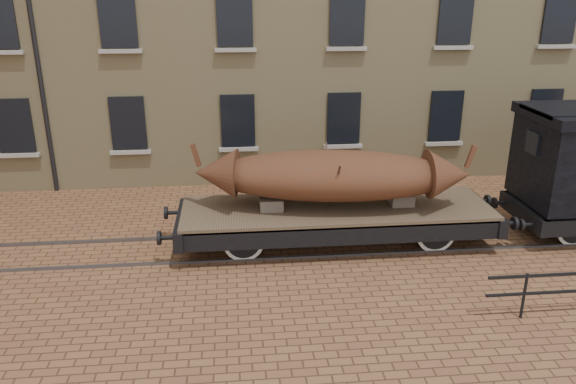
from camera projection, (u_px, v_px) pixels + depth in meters
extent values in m
plane|color=brown|center=(340.00, 244.00, 14.63)|extent=(90.00, 90.00, 0.00)
cube|color=black|center=(14.00, 125.00, 17.61)|extent=(1.10, 0.12, 1.70)
cube|color=#A29D95|center=(19.00, 155.00, 17.88)|extent=(1.30, 0.18, 0.12)
cube|color=black|center=(128.00, 123.00, 17.94)|extent=(1.10, 0.12, 1.70)
cube|color=#A29D95|center=(131.00, 152.00, 18.21)|extent=(1.30, 0.18, 0.12)
cube|color=black|center=(238.00, 120.00, 18.27)|extent=(1.10, 0.12, 1.70)
cube|color=#A29D95|center=(239.00, 149.00, 18.54)|extent=(1.30, 0.18, 0.12)
cube|color=black|center=(344.00, 118.00, 18.59)|extent=(1.10, 0.12, 1.70)
cube|color=#A29D95|center=(343.00, 146.00, 18.87)|extent=(1.30, 0.18, 0.12)
cube|color=black|center=(446.00, 116.00, 18.92)|extent=(1.10, 0.12, 1.70)
cube|color=#A29D95|center=(444.00, 143.00, 19.20)|extent=(1.30, 0.18, 0.12)
cube|color=black|center=(544.00, 114.00, 19.25)|extent=(1.10, 0.12, 1.70)
cube|color=#A29D95|center=(541.00, 141.00, 19.53)|extent=(1.30, 0.18, 0.12)
cube|color=#A29D95|center=(1.00, 52.00, 16.77)|extent=(1.30, 0.18, 0.12)
cube|color=black|center=(118.00, 18.00, 16.83)|extent=(1.10, 0.12, 1.70)
cube|color=#A29D95|center=(121.00, 51.00, 17.10)|extent=(1.30, 0.18, 0.12)
cube|color=black|center=(235.00, 18.00, 17.16)|extent=(1.10, 0.12, 1.70)
cube|color=#A29D95|center=(236.00, 50.00, 17.43)|extent=(1.30, 0.18, 0.12)
cube|color=black|center=(347.00, 17.00, 17.49)|extent=(1.10, 0.12, 1.70)
cube|color=#A29D95|center=(346.00, 49.00, 17.76)|extent=(1.30, 0.18, 0.12)
cube|color=black|center=(455.00, 17.00, 17.82)|extent=(1.10, 0.12, 1.70)
cube|color=#A29D95|center=(453.00, 48.00, 18.09)|extent=(1.30, 0.18, 0.12)
cube|color=black|center=(560.00, 16.00, 18.15)|extent=(1.10, 0.12, 1.70)
cube|color=#A29D95|center=(556.00, 46.00, 18.42)|extent=(1.30, 0.18, 0.12)
cube|color=#59595E|center=(345.00, 255.00, 13.94)|extent=(30.00, 0.08, 0.06)
cube|color=#59595E|center=(335.00, 231.00, 15.29)|extent=(30.00, 0.08, 0.06)
cylinder|color=black|center=(524.00, 296.00, 11.19)|extent=(0.06, 0.06, 1.00)
cube|color=brown|center=(337.00, 209.00, 14.28)|extent=(7.83, 2.30, 0.13)
cube|color=black|center=(344.00, 235.00, 13.37)|extent=(7.83, 0.17, 0.47)
cube|color=black|center=(329.00, 203.00, 15.36)|extent=(7.83, 0.17, 0.47)
cube|color=black|center=(182.00, 224.00, 14.00)|extent=(0.23, 2.40, 0.47)
cylinder|color=black|center=(167.00, 238.00, 13.24)|extent=(0.37, 0.10, 0.10)
cylinder|color=black|center=(159.00, 238.00, 13.22)|extent=(0.08, 0.33, 0.33)
cylinder|color=black|center=(173.00, 213.00, 14.70)|extent=(0.37, 0.10, 0.10)
cylinder|color=black|center=(166.00, 213.00, 14.68)|extent=(0.08, 0.33, 0.33)
cube|color=black|center=(483.00, 212.00, 14.73)|extent=(0.23, 2.40, 0.47)
cylinder|color=black|center=(508.00, 223.00, 14.03)|extent=(0.37, 0.10, 0.10)
cylinder|color=black|center=(514.00, 223.00, 14.05)|extent=(0.08, 0.33, 0.33)
cylinder|color=black|center=(481.00, 201.00, 15.49)|extent=(0.37, 0.10, 0.10)
cylinder|color=black|center=(487.00, 201.00, 15.51)|extent=(0.08, 0.33, 0.33)
cylinder|color=black|center=(243.00, 230.00, 14.22)|extent=(0.10, 1.98, 0.10)
cylinder|color=silver|center=(244.00, 242.00, 13.55)|extent=(1.00, 0.07, 1.00)
cylinder|color=black|center=(244.00, 242.00, 13.55)|extent=(0.82, 0.10, 0.82)
cube|color=black|center=(243.00, 235.00, 13.34)|extent=(0.94, 0.08, 0.10)
cylinder|color=silver|center=(242.00, 219.00, 14.89)|extent=(1.00, 0.07, 1.00)
cylinder|color=black|center=(242.00, 219.00, 14.89)|extent=(0.82, 0.10, 0.82)
cube|color=black|center=(242.00, 208.00, 14.92)|extent=(0.94, 0.08, 0.10)
cylinder|color=black|center=(427.00, 222.00, 14.67)|extent=(0.10, 1.98, 0.10)
cylinder|color=silver|center=(436.00, 234.00, 14.00)|extent=(1.00, 0.07, 1.00)
cylinder|color=black|center=(436.00, 234.00, 14.00)|extent=(0.82, 0.10, 0.82)
cube|color=black|center=(439.00, 227.00, 13.79)|extent=(0.94, 0.08, 0.10)
cylinder|color=silver|center=(418.00, 212.00, 15.34)|extent=(1.00, 0.07, 1.00)
cylinder|color=black|center=(418.00, 212.00, 15.34)|extent=(0.82, 0.10, 0.82)
cube|color=black|center=(417.00, 202.00, 15.37)|extent=(0.94, 0.08, 0.10)
cube|color=black|center=(336.00, 224.00, 14.42)|extent=(4.18, 0.06, 0.06)
cube|color=gray|center=(271.00, 204.00, 14.05)|extent=(0.57, 0.52, 0.29)
cube|color=gray|center=(401.00, 199.00, 14.36)|extent=(0.57, 0.52, 0.29)
ellipsoid|color=#562D18|center=(332.00, 175.00, 13.95)|extent=(6.30, 2.62, 1.22)
cone|color=#562D18|center=(216.00, 173.00, 13.99)|extent=(1.19, 1.28, 1.16)
cube|color=#562D18|center=(196.00, 155.00, 13.84)|extent=(0.26, 0.15, 0.59)
cone|color=#562D18|center=(449.00, 174.00, 13.88)|extent=(1.19, 1.28, 1.16)
cube|color=#562D18|center=(471.00, 157.00, 13.72)|extent=(0.26, 0.15, 0.59)
cylinder|color=#4A332A|center=(335.00, 187.00, 13.54)|extent=(0.05, 1.05, 1.45)
cylinder|color=#4A332A|center=(329.00, 174.00, 14.46)|extent=(0.05, 1.05, 1.45)
cube|color=black|center=(523.00, 213.00, 14.86)|extent=(0.21, 2.29, 0.43)
cylinder|color=black|center=(521.00, 225.00, 14.10)|extent=(0.08, 0.31, 0.31)
cylinder|color=black|center=(494.00, 203.00, 15.53)|extent=(0.08, 0.31, 0.31)
cylinder|color=black|center=(559.00, 218.00, 15.03)|extent=(0.10, 1.82, 0.10)
cylinder|color=silver|center=(574.00, 229.00, 14.36)|extent=(0.92, 0.07, 0.92)
cylinder|color=black|center=(574.00, 229.00, 14.36)|extent=(0.75, 0.10, 0.75)
cylinder|color=silver|center=(545.00, 209.00, 15.70)|extent=(0.92, 0.07, 0.92)
cylinder|color=black|center=(545.00, 209.00, 15.70)|extent=(0.75, 0.10, 0.75)
cube|color=black|center=(533.00, 143.00, 14.20)|extent=(0.08, 0.57, 0.57)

